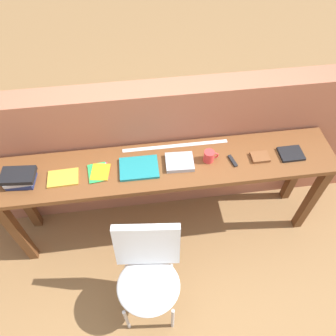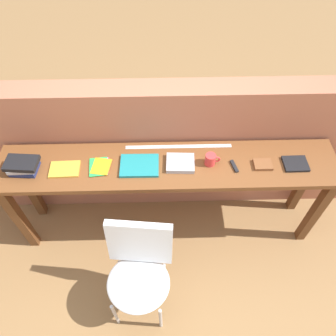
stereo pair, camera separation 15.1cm
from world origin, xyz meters
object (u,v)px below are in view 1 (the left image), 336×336
Objects in this scene: chair_white_moulded at (148,272)px; leather_journal_brown at (260,157)px; book_stack_leftmost at (19,178)px; multitool_folded at (233,161)px; pamphlet_pile_colourful at (99,172)px; book_open_centre at (139,168)px; mug at (209,156)px; book_repair_rightmost at (291,154)px; magazine_cycling at (63,178)px.

leather_journal_brown is (0.90, 0.61, 0.37)m from chair_white_moulded.
multitool_folded is (1.50, -0.01, -0.04)m from book_stack_leftmost.
book_open_centre is (0.28, -0.00, 0.00)m from pamphlet_pile_colourful.
book_stack_leftmost is at bearing 179.94° from leather_journal_brown.
book_stack_leftmost reaches higher than leather_journal_brown.
leather_journal_brown is at bearing -0.07° from book_stack_leftmost.
leather_journal_brown is (0.21, 0.01, 0.00)m from multitool_folded.
mug is 0.85× the size of leather_journal_brown.
chair_white_moulded is 0.99m from multitool_folded.
pamphlet_pile_colourful is (-0.27, 0.63, 0.36)m from chair_white_moulded.
book_stack_leftmost is at bearing 179.50° from book_repair_rightmost.
magazine_cycling is 1.16× the size of pamphlet_pile_colourful.
book_open_centre is at bearing 178.92° from book_repair_rightmost.
magazine_cycling is (-0.52, 0.61, 0.36)m from chair_white_moulded.
book_open_centre reaches higher than pamphlet_pile_colourful.
pamphlet_pile_colourful is at bearing 179.17° from leather_journal_brown.
chair_white_moulded is at bearing -138.92° from multitool_folded.
mug is 1.00× the size of multitool_folded.
book_stack_leftmost is at bearing -178.83° from mug.
chair_white_moulded is 0.92m from mug.
leather_journal_brown reaches higher than book_repair_rightmost.
book_repair_rightmost reaches higher than pamphlet_pile_colourful.
leather_journal_brown reaches higher than multitool_folded.
book_repair_rightmost is at bearing 28.31° from chair_white_moulded.
mug is 0.63× the size of book_repair_rightmost.
chair_white_moulded is 4.22× the size of magazine_cycling.
book_open_centre is (0.82, 0.01, -0.04)m from book_stack_leftmost.
multitool_folded is at bearing -1.22° from book_open_centre.
magazine_cycling is at bearing -175.37° from pamphlet_pile_colourful.
book_open_centre reaches higher than book_repair_rightmost.
book_open_centre is at bearing -0.75° from pamphlet_pile_colourful.
book_stack_leftmost is 1.37× the size of book_repair_rightmost.
multitool_folded reaches higher than pamphlet_pile_colourful.
book_stack_leftmost is 0.29m from magazine_cycling.
book_stack_leftmost is 1.50m from multitool_folded.
multitool_folded is at bearing -178.17° from leather_journal_brown.
mug is 0.18m from multitool_folded.
book_open_centre is 2.12× the size of leather_journal_brown.
magazine_cycling reaches higher than chair_white_moulded.
book_stack_leftmost is 2.16× the size of multitool_folded.
book_repair_rightmost is at bearing 1.18° from multitool_folded.
book_repair_rightmost is (1.13, -0.01, -0.00)m from book_open_centre.
pamphlet_pile_colourful is at bearing 179.73° from book_open_centre.
book_repair_rightmost is (1.94, 0.00, -0.04)m from book_stack_leftmost.
multitool_folded is at bearing -1.42° from pamphlet_pile_colourful.
chair_white_moulded is 6.86× the size of leather_journal_brown.
magazine_cycling is 1.92× the size of mug.
leather_journal_brown is at bearing -0.84° from pamphlet_pile_colourful.
book_open_centre is (0.01, 0.62, 0.36)m from chair_white_moulded.
pamphlet_pile_colourful is at bearing 178.58° from multitool_folded.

